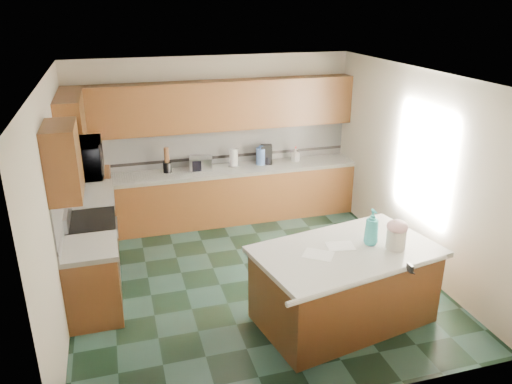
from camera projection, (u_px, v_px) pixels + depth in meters
name	position (u px, v px, depth m)	size (l,w,h in m)	color
floor	(253.00, 280.00, 6.71)	(4.60, 4.60, 0.00)	black
ceiling	(252.00, 76.00, 5.72)	(4.60, 4.60, 0.00)	white
wall_back	(214.00, 139.00, 8.29)	(4.60, 0.04, 2.70)	beige
wall_front	(329.00, 280.00, 4.14)	(4.60, 0.04, 2.70)	beige
wall_left	(54.00, 206.00, 5.61)	(0.04, 4.60, 2.70)	beige
wall_right	(415.00, 169.00, 6.82)	(0.04, 4.60, 2.70)	beige
back_base_cab	(220.00, 197.00, 8.34)	(4.60, 0.60, 0.86)	black
back_countertop	(219.00, 171.00, 8.17)	(4.60, 0.64, 0.06)	white
back_upper_cab	(216.00, 106.00, 7.91)	(4.60, 0.33, 0.78)	black
back_backsplash	(215.00, 146.00, 8.30)	(4.60, 0.02, 0.63)	silver
back_accent_band	(215.00, 157.00, 8.37)	(4.60, 0.01, 0.05)	black
left_base_cab_rear	(95.00, 229.00, 7.18)	(0.60, 0.82, 0.86)	black
left_counter_rear	(91.00, 199.00, 7.02)	(0.64, 0.82, 0.06)	white
left_base_cab_front	(93.00, 283.00, 5.81)	(0.60, 0.72, 0.86)	black
left_counter_front	(89.00, 248.00, 5.65)	(0.64, 0.72, 0.06)	white
left_backsplash	(62.00, 198.00, 6.15)	(0.02, 2.30, 0.63)	silver
left_accent_band	(65.00, 212.00, 6.23)	(0.01, 2.30, 0.05)	black
left_upper_cab_rear	(71.00, 125.00, 6.72)	(0.33, 1.09, 0.78)	black
left_upper_cab_front	(63.00, 161.00, 5.23)	(0.33, 0.72, 0.78)	black
range_body	(94.00, 254.00, 6.47)	(0.60, 0.76, 0.88)	#B7B7BC
range_oven_door	(117.00, 253.00, 6.56)	(0.02, 0.68, 0.55)	black
range_cooktop	(90.00, 221.00, 6.31)	(0.62, 0.78, 0.04)	black
range_handle	(117.00, 227.00, 6.43)	(0.02, 0.02, 0.66)	#B7B7BC
range_backguard	(67.00, 215.00, 6.19)	(0.06, 0.76, 0.18)	#B7B7BC
microwave	(81.00, 158.00, 6.00)	(0.73, 0.50, 0.41)	#B7B7BC
island_base	(344.00, 287.00, 5.74)	(1.92, 1.10, 0.86)	black
island_top	(347.00, 252.00, 5.57)	(2.02, 1.20, 0.06)	white
island_bullnose	(373.00, 279.00, 5.04)	(0.06, 0.06, 2.02)	white
treat_jar	(396.00, 239.00, 5.55)	(0.22, 0.22, 0.23)	silver
treat_jar_lid	(397.00, 227.00, 5.50)	(0.24, 0.24, 0.15)	beige
treat_jar_knob	(398.00, 223.00, 5.48)	(0.03, 0.03, 0.08)	tan
treat_jar_knob_end_l	(395.00, 223.00, 5.47)	(0.04, 0.04, 0.04)	tan
treat_jar_knob_end_r	(401.00, 222.00, 5.49)	(0.04, 0.04, 0.04)	tan
soap_bottle_island	(372.00, 227.00, 5.61)	(0.16, 0.16, 0.42)	#37ABB2
paper_sheet_a	(340.00, 246.00, 5.63)	(0.31, 0.23, 0.00)	white
paper_sheet_b	(318.00, 254.00, 5.45)	(0.32, 0.24, 0.00)	white
clamp_body	(410.00, 268.00, 5.15)	(0.03, 0.09, 0.08)	black
clamp_handle	(413.00, 273.00, 5.11)	(0.01, 0.01, 0.07)	black
knife_block	(106.00, 172.00, 7.70)	(0.12, 0.10, 0.22)	#472814
utensil_crock	(167.00, 167.00, 7.99)	(0.13, 0.13, 0.17)	black
utensil_bundle	(167.00, 155.00, 7.91)	(0.08, 0.08, 0.24)	#472814
toaster_oven	(201.00, 164.00, 8.09)	(0.37, 0.25, 0.21)	#B7B7BC
toaster_oven_door	(202.00, 166.00, 7.99)	(0.33, 0.01, 0.17)	black
paper_towel	(234.00, 157.00, 8.27)	(0.13, 0.13, 0.30)	white
paper_towel_base	(234.00, 165.00, 8.32)	(0.20, 0.20, 0.01)	#B7B7BC
water_jug	(261.00, 156.00, 8.36)	(0.17, 0.17, 0.28)	#5981CC
water_jug_neck	(261.00, 147.00, 8.30)	(0.08, 0.08, 0.04)	#5981CC
coffee_maker	(266.00, 154.00, 8.39)	(0.19, 0.20, 0.32)	black
coffee_carafe	(267.00, 160.00, 8.39)	(0.13, 0.13, 0.13)	black
soap_bottle_back	(296.00, 155.00, 8.52)	(0.10, 0.11, 0.23)	white
soap_back_cap	(296.00, 148.00, 8.47)	(0.02, 0.02, 0.03)	red
window_light_proxy	(423.00, 163.00, 6.58)	(0.02, 1.40, 1.10)	white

